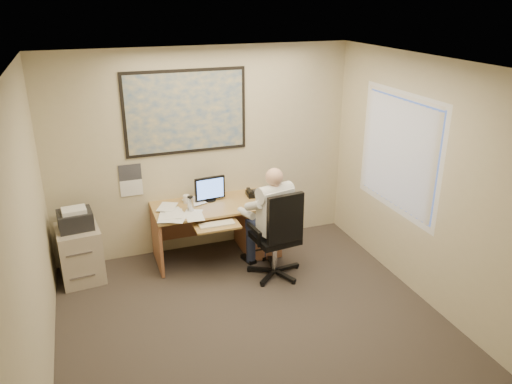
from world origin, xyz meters
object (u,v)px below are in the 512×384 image
object	(u,v)px
filing_cabinet	(80,249)
office_chair	(276,252)
desk	(239,222)
person	(274,223)

from	to	relation	value
filing_cabinet	office_chair	size ratio (longest dim) A/B	0.81
desk	person	bearing A→B (deg)	-71.81
desk	filing_cabinet	bearing A→B (deg)	-179.94
desk	office_chair	size ratio (longest dim) A/B	1.38
person	desk	bearing A→B (deg)	94.81
filing_cabinet	person	distance (m)	2.39
office_chair	person	world-z (taller)	person
filing_cabinet	office_chair	world-z (taller)	office_chair
desk	person	size ratio (longest dim) A/B	1.15
desk	filing_cabinet	size ratio (longest dim) A/B	1.70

